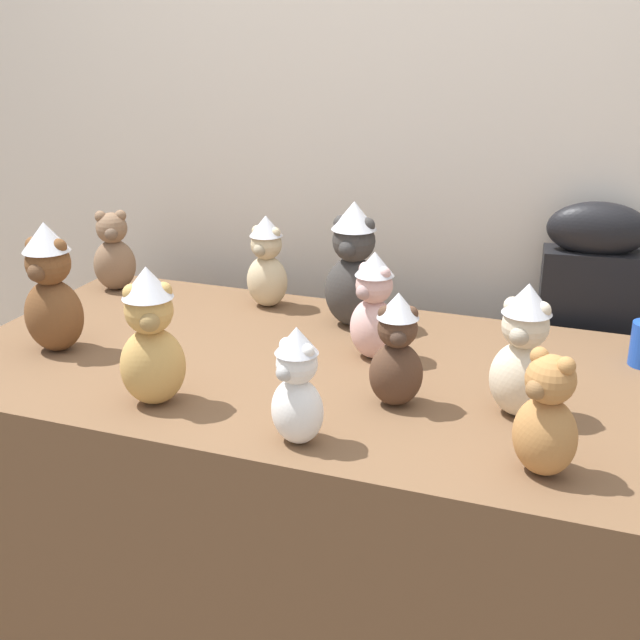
# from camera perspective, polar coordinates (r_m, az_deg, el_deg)

# --- Properties ---
(wall_back) EXTENTS (7.00, 0.08, 2.60)m
(wall_back) POSITION_cam_1_polar(r_m,az_deg,el_deg) (2.60, 5.73, 14.32)
(wall_back) COLOR silver
(wall_back) RESTS_ON ground_plane
(display_table) EXTENTS (1.85, 0.96, 0.75)m
(display_table) POSITION_cam_1_polar(r_m,az_deg,el_deg) (2.24, 0.00, -11.94)
(display_table) COLOR brown
(display_table) RESTS_ON ground_plane
(instrument_case) EXTENTS (0.29, 0.15, 1.08)m
(instrument_case) POSITION_cam_1_polar(r_m,az_deg,el_deg) (2.60, 17.34, -3.90)
(instrument_case) COLOR black
(instrument_case) RESTS_ON ground_plane
(teddy_bear_chestnut) EXTENTS (0.16, 0.14, 0.34)m
(teddy_bear_chestnut) POSITION_cam_1_polar(r_m,az_deg,el_deg) (2.20, -17.90, 2.01)
(teddy_bear_chestnut) COLOR brown
(teddy_bear_chestnut) RESTS_ON display_table
(teddy_bear_mocha) EXTENTS (0.17, 0.16, 0.25)m
(teddy_bear_mocha) POSITION_cam_1_polar(r_m,az_deg,el_deg) (2.66, -13.90, 4.45)
(teddy_bear_mocha) COLOR #7F6047
(teddy_bear_mocha) RESTS_ON display_table
(teddy_bear_snow) EXTENTS (0.14, 0.13, 0.25)m
(teddy_bear_snow) POSITION_cam_1_polar(r_m,az_deg,el_deg) (1.66, -1.59, -4.61)
(teddy_bear_snow) COLOR white
(teddy_bear_snow) RESTS_ON display_table
(teddy_bear_charcoal) EXTENTS (0.16, 0.14, 0.35)m
(teddy_bear_charcoal) POSITION_cam_1_polar(r_m,az_deg,el_deg) (2.27, 2.29, 3.69)
(teddy_bear_charcoal) COLOR #383533
(teddy_bear_charcoal) RESTS_ON display_table
(teddy_bear_honey) EXTENTS (0.19, 0.18, 0.32)m
(teddy_bear_honey) POSITION_cam_1_polar(r_m,az_deg,el_deg) (1.85, -11.47, -1.23)
(teddy_bear_honey) COLOR tan
(teddy_bear_honey) RESTS_ON display_table
(teddy_bear_caramel) EXTENTS (0.16, 0.16, 0.25)m
(teddy_bear_caramel) POSITION_cam_1_polar(r_m,az_deg,el_deg) (1.61, 15.20, -6.49)
(teddy_bear_caramel) COLOR #B27A42
(teddy_bear_caramel) RESTS_ON display_table
(teddy_bear_cream) EXTENTS (0.15, 0.13, 0.30)m
(teddy_bear_cream) POSITION_cam_1_polar(r_m,az_deg,el_deg) (1.81, 13.70, -2.16)
(teddy_bear_cream) COLOR beige
(teddy_bear_cream) RESTS_ON display_table
(teddy_bear_blush) EXTENTS (0.16, 0.15, 0.28)m
(teddy_bear_blush) POSITION_cam_1_polar(r_m,az_deg,el_deg) (2.07, 3.68, 0.90)
(teddy_bear_blush) COLOR beige
(teddy_bear_blush) RESTS_ON display_table
(teddy_bear_cocoa) EXTENTS (0.14, 0.13, 0.26)m
(teddy_bear_cocoa) POSITION_cam_1_polar(r_m,az_deg,el_deg) (1.82, 5.26, -2.13)
(teddy_bear_cocoa) COLOR #4C3323
(teddy_bear_cocoa) RESTS_ON display_table
(teddy_bear_sand) EXTENTS (0.13, 0.12, 0.27)m
(teddy_bear_sand) POSITION_cam_1_polar(r_m,az_deg,el_deg) (2.44, -3.67, 3.93)
(teddy_bear_sand) COLOR #CCB78E
(teddy_bear_sand) RESTS_ON display_table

